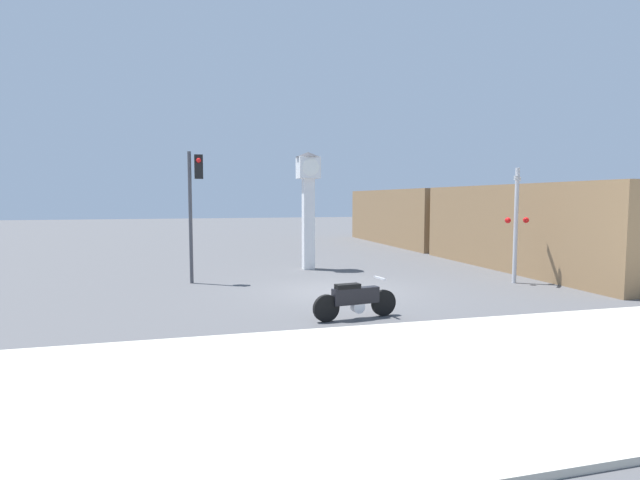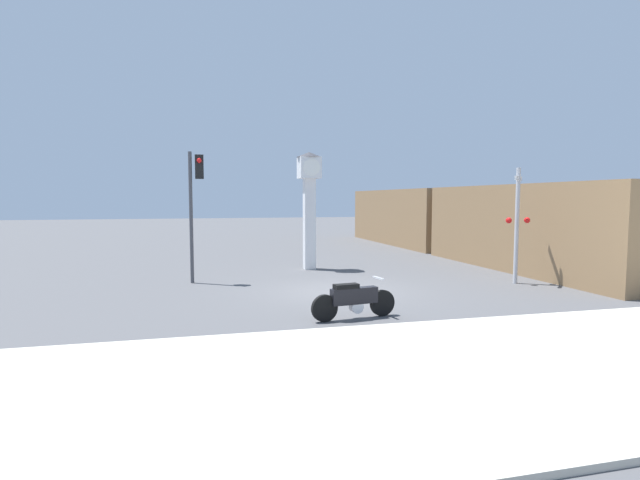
{
  "view_description": "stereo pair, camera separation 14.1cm",
  "coord_description": "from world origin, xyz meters",
  "px_view_note": "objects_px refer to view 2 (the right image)",
  "views": [
    {
      "loc": [
        -4.42,
        -14.58,
        2.85
      ],
      "look_at": [
        -0.47,
        0.45,
        1.56
      ],
      "focal_mm": 28.0,
      "sensor_mm": 36.0,
      "label": 1
    },
    {
      "loc": [
        -4.29,
        -14.62,
        2.85
      ],
      "look_at": [
        -0.47,
        0.45,
        1.56
      ],
      "focal_mm": 28.0,
      "sensor_mm": 36.0,
      "label": 2
    }
  ],
  "objects_px": {
    "motorcycle": "(354,300)",
    "railroad_crossing_signal": "(517,221)",
    "clock_tower": "(309,193)",
    "traffic_light": "(195,193)",
    "freight_train": "(454,221)"
  },
  "relations": [
    {
      "from": "clock_tower",
      "to": "freight_train",
      "type": "relative_size",
      "value": 0.2
    },
    {
      "from": "motorcycle",
      "to": "railroad_crossing_signal",
      "type": "xyz_separation_m",
      "value": [
        6.84,
        3.41,
        1.65
      ]
    },
    {
      "from": "motorcycle",
      "to": "freight_train",
      "type": "bearing_deg",
      "value": 43.62
    },
    {
      "from": "motorcycle",
      "to": "clock_tower",
      "type": "xyz_separation_m",
      "value": [
        0.87,
        8.48,
        2.64
      ]
    },
    {
      "from": "freight_train",
      "to": "railroad_crossing_signal",
      "type": "bearing_deg",
      "value": -106.3
    },
    {
      "from": "freight_train",
      "to": "traffic_light",
      "type": "distance_m",
      "value": 14.38
    },
    {
      "from": "clock_tower",
      "to": "traffic_light",
      "type": "distance_m",
      "value": 5.03
    },
    {
      "from": "motorcycle",
      "to": "railroad_crossing_signal",
      "type": "bearing_deg",
      "value": 17.81
    },
    {
      "from": "motorcycle",
      "to": "freight_train",
      "type": "height_order",
      "value": "freight_train"
    },
    {
      "from": "freight_train",
      "to": "railroad_crossing_signal",
      "type": "relative_size",
      "value": 6.22
    },
    {
      "from": "traffic_light",
      "to": "railroad_crossing_signal",
      "type": "height_order",
      "value": "traffic_light"
    },
    {
      "from": "clock_tower",
      "to": "traffic_light",
      "type": "bearing_deg",
      "value": -152.6
    },
    {
      "from": "freight_train",
      "to": "railroad_crossing_signal",
      "type": "distance_m",
      "value": 9.14
    },
    {
      "from": "motorcycle",
      "to": "railroad_crossing_signal",
      "type": "height_order",
      "value": "railroad_crossing_signal"
    },
    {
      "from": "traffic_light",
      "to": "railroad_crossing_signal",
      "type": "distance_m",
      "value": 10.83
    }
  ]
}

